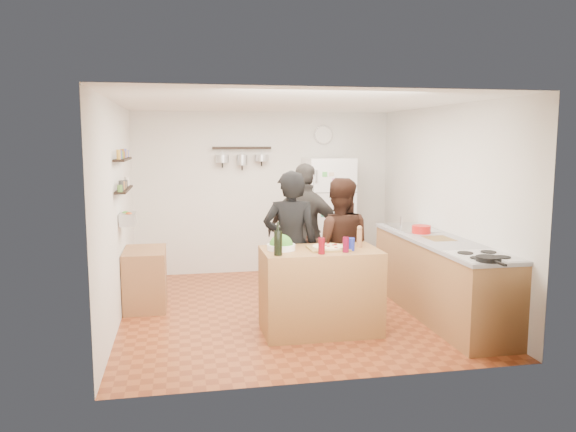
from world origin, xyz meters
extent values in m
plane|color=brown|center=(0.00, 0.00, 0.00)|extent=(4.20, 4.20, 0.00)
plane|color=white|center=(0.00, 0.00, 2.50)|extent=(4.20, 4.20, 0.00)
plane|color=silver|center=(0.00, 2.10, 1.25)|extent=(4.00, 0.00, 4.00)
plane|color=silver|center=(-2.00, 0.00, 1.25)|extent=(0.00, 4.20, 4.20)
plane|color=silver|center=(2.00, 0.00, 1.25)|extent=(0.00, 4.20, 4.20)
cube|color=olive|center=(0.17, -0.84, 0.46)|extent=(1.25, 0.72, 0.91)
cube|color=olive|center=(0.25, -0.86, 0.92)|extent=(0.42, 0.34, 0.02)
cylinder|color=beige|center=(0.25, -0.86, 0.94)|extent=(0.34, 0.34, 0.02)
cylinder|color=white|center=(-0.25, -0.79, 0.94)|extent=(0.30, 0.30, 0.06)
cylinder|color=black|center=(-0.33, -1.06, 1.04)|extent=(0.08, 0.08, 0.25)
cylinder|color=#620810|center=(0.12, -1.08, 0.99)|extent=(0.07, 0.07, 0.17)
cylinder|color=#58071E|center=(0.39, -1.04, 0.99)|extent=(0.07, 0.07, 0.16)
cylinder|color=#9A6640|center=(0.62, -0.79, 1.00)|extent=(0.06, 0.06, 0.19)
cylinder|color=navy|center=(0.47, -0.96, 0.98)|extent=(0.08, 0.08, 0.13)
imported|color=black|center=(-0.06, -0.36, 0.87)|extent=(0.71, 0.54, 1.73)
imported|color=black|center=(0.53, -0.30, 0.82)|extent=(0.94, 0.82, 1.64)
imported|color=#2A2725|center=(0.26, 0.27, 0.89)|extent=(1.10, 0.96, 1.78)
cube|color=#9E7042|center=(1.70, -0.55, 0.45)|extent=(0.63, 2.63, 0.90)
cube|color=white|center=(1.70, -1.50, 0.91)|extent=(0.60, 0.62, 0.02)
cylinder|color=black|center=(1.60, -1.76, 0.94)|extent=(0.24, 0.24, 0.05)
cube|color=silver|center=(1.70, 0.30, 0.92)|extent=(0.50, 0.80, 0.03)
cube|color=olive|center=(1.70, -0.50, 0.91)|extent=(0.30, 0.40, 0.02)
cylinder|color=red|center=(1.65, -0.11, 0.97)|extent=(0.23, 0.23, 0.10)
cube|color=white|center=(0.95, 1.75, 0.90)|extent=(0.70, 0.68, 1.80)
cylinder|color=silver|center=(0.95, 2.08, 2.15)|extent=(0.30, 0.03, 0.30)
cube|color=black|center=(-1.93, 0.20, 1.50)|extent=(0.12, 1.00, 0.02)
cube|color=black|center=(-1.93, 0.20, 1.85)|extent=(0.12, 1.00, 0.02)
cube|color=silver|center=(-1.90, 0.20, 1.15)|extent=(0.18, 0.35, 0.14)
cube|color=#A36E44|center=(-1.74, 0.44, 0.36)|extent=(0.50, 0.80, 0.73)
cube|color=black|center=(-0.35, 2.00, 1.95)|extent=(0.90, 0.04, 0.04)
camera|label=1|loc=(-1.28, -6.57, 2.08)|focal=35.00mm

